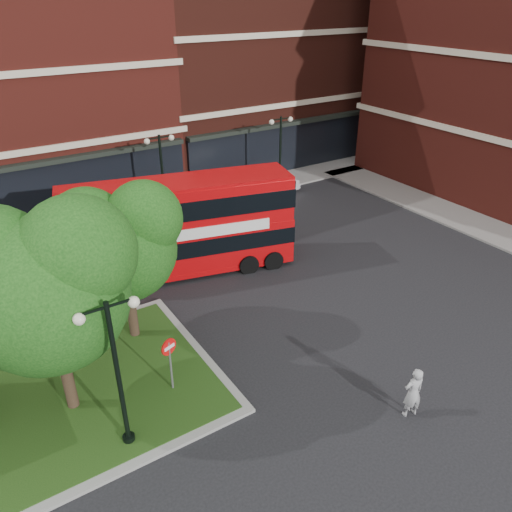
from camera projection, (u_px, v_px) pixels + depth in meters
ground at (284, 378)px, 17.27m from camera, size 120.00×120.00×0.00m
pavement_far at (122, 215)px, 29.46m from camera, size 44.00×3.00×0.12m
terrace_far_right at (253, 46)px, 37.92m from camera, size 18.00×12.00×16.00m
traffic_island at (21, 416)px, 15.65m from camera, size 12.60×7.60×0.15m
tree_island_west at (40, 280)px, 13.76m from camera, size 5.40×4.71×7.21m
tree_island_east at (119, 238)px, 17.30m from camera, size 4.46×3.90×6.29m
lamp_island at (117, 369)px, 13.46m from camera, size 1.72×0.36×5.00m
lamp_far_left at (162, 174)px, 27.62m from camera, size 1.72×0.36×5.00m
lamp_far_right at (280, 151)px, 31.44m from camera, size 1.72×0.36×5.00m
bus at (180, 221)px, 22.59m from camera, size 10.58×4.75×3.94m
woman at (413, 392)px, 15.37m from camera, size 0.74×0.57×1.82m
car_silver at (81, 227)px, 26.31m from camera, size 4.66×2.20×1.54m
car_white at (268, 186)px, 32.01m from camera, size 4.57×2.12×1.45m
no_entry_sign at (170, 355)px, 15.99m from camera, size 0.57×0.24×2.15m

